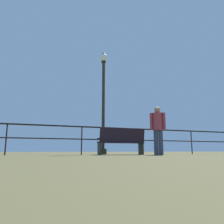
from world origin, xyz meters
name	(u,v)px	position (x,y,z in m)	size (l,w,h in m)	color
pier_railing	(113,134)	(0.00, 9.92, 0.80)	(23.05, 0.05, 1.06)	black
bench_near_left	(122,140)	(0.04, 9.18, 0.53)	(1.72, 0.65, 0.96)	black
lamppost_center	(103,93)	(-0.33, 10.23, 2.52)	(0.34, 0.34, 4.39)	black
person_by_bench	(158,127)	(1.06, 8.36, 0.96)	(0.47, 0.35, 1.68)	#353950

